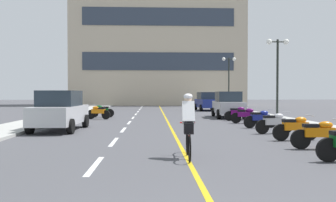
{
  "coord_description": "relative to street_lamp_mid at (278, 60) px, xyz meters",
  "views": [
    {
      "loc": [
        -0.64,
        -2.16,
        1.69
      ],
      "look_at": [
        0.08,
        14.15,
        1.33
      ],
      "focal_mm": 37.18,
      "sensor_mm": 36.0,
      "label": 1
    }
  ],
  "objects": [
    {
      "name": "street_lamp_mid",
      "position": [
        0.0,
        0.0,
        0.0
      ],
      "size": [
        1.46,
        0.36,
        5.04
      ],
      "color": "black",
      "rests_on": "curb_right"
    },
    {
      "name": "motorcycle_10",
      "position": [
        -11.56,
        2.83,
        -3.34
      ],
      "size": [
        1.7,
        0.6,
        0.92
      ],
      "color": "black",
      "rests_on": "ground"
    },
    {
      "name": "motorcycle_8",
      "position": [
        -2.7,
        -0.67,
        -3.34
      ],
      "size": [
        1.7,
        0.6,
        0.92
      ],
      "color": "black",
      "rests_on": "ground"
    },
    {
      "name": "parked_car_far",
      "position": [
        -2.64,
        12.16,
        -2.9
      ],
      "size": [
        2.14,
        4.3,
        1.82
      ],
      "color": "black",
      "rests_on": "ground"
    },
    {
      "name": "lane_dash_5",
      "position": [
        -9.33,
        2.27,
        -3.81
      ],
      "size": [
        0.14,
        2.2,
        0.01
      ],
      "primitive_type": "cube",
      "color": "silver",
      "rests_on": "ground"
    },
    {
      "name": "motorcycle_9",
      "position": [
        -11.55,
        1.07,
        -3.34
      ],
      "size": [
        1.63,
        0.81,
        0.92
      ],
      "color": "black",
      "rests_on": "ground"
    },
    {
      "name": "office_building",
      "position": [
        -7.15,
        29.79,
        6.24
      ],
      "size": [
        24.39,
        9.15,
        20.11
      ],
      "color": "#BCAD93",
      "rests_on": "ground"
    },
    {
      "name": "motorcycle_6",
      "position": [
        -2.7,
        -5.14,
        -3.34
      ],
      "size": [
        1.69,
        0.6,
        0.92
      ],
      "color": "black",
      "rests_on": "ground"
    },
    {
      "name": "parked_car_near",
      "position": [
        -12.2,
        -5.85,
        -2.9
      ],
      "size": [
        2.01,
        4.24,
        1.82
      ],
      "color": "black",
      "rests_on": "ground"
    },
    {
      "name": "lane_dash_4",
      "position": [
        -9.33,
        -1.73,
        -3.81
      ],
      "size": [
        0.14,
        2.2,
        0.01
      ],
      "primitive_type": "cube",
      "color": "silver",
      "rests_on": "ground"
    },
    {
      "name": "curb_right",
      "position": [
        -0.13,
        4.27,
        -3.76
      ],
      "size": [
        2.4,
        72.0,
        0.12
      ],
      "primitive_type": "cube",
      "color": "#A8A8A3",
      "rests_on": "ground"
    },
    {
      "name": "parked_car_mid",
      "position": [
        -2.69,
        2.21,
        -2.9
      ],
      "size": [
        2.09,
        4.28,
        1.82
      ],
      "color": "black",
      "rests_on": "ground"
    },
    {
      "name": "ground_plane",
      "position": [
        -7.33,
        1.27,
        -3.82
      ],
      "size": [
        140.0,
        140.0,
        0.0
      ],
      "primitive_type": "plane",
      "color": "#47474C"
    },
    {
      "name": "lane_dash_6",
      "position": [
        -9.33,
        6.27,
        -3.81
      ],
      "size": [
        0.14,
        2.2,
        0.01
      ],
      "primitive_type": "cube",
      "color": "silver",
      "rests_on": "ground"
    },
    {
      "name": "motorcycle_7",
      "position": [
        -2.72,
        -2.61,
        -3.34
      ],
      "size": [
        1.67,
        0.69,
        0.92
      ],
      "color": "black",
      "rests_on": "ground"
    },
    {
      "name": "lane_dash_8",
      "position": [
        -9.33,
        14.27,
        -3.81
      ],
      "size": [
        0.14,
        2.2,
        0.01
      ],
      "primitive_type": "cube",
      "color": "silver",
      "rests_on": "ground"
    },
    {
      "name": "motorcycle_5",
      "position": [
        -2.86,
        -7.55,
        -3.34
      ],
      "size": [
        1.69,
        0.62,
        0.92
      ],
      "color": "black",
      "rests_on": "ground"
    },
    {
      "name": "centre_line_yellow",
      "position": [
        -7.08,
        4.27,
        -3.81
      ],
      "size": [
        0.12,
        66.0,
        0.01
      ],
      "primitive_type": "cube",
      "color": "gold",
      "rests_on": "ground"
    },
    {
      "name": "lane_dash_7",
      "position": [
        -9.33,
        10.27,
        -3.81
      ],
      "size": [
        0.14,
        2.2,
        0.01
      ],
      "primitive_type": "cube",
      "color": "silver",
      "rests_on": "ground"
    },
    {
      "name": "curb_left",
      "position": [
        -14.53,
        4.27,
        -3.76
      ],
      "size": [
        2.4,
        72.0,
        0.12
      ],
      "primitive_type": "cube",
      "color": "#A8A8A3",
      "rests_on": "ground"
    },
    {
      "name": "motorcycle_4",
      "position": [
        -2.84,
        -9.67,
        -3.34
      ],
      "size": [
        1.7,
        0.6,
        0.92
      ],
      "color": "black",
      "rests_on": "ground"
    },
    {
      "name": "street_lamp_far",
      "position": [
        0.02,
        14.27,
        0.19
      ],
      "size": [
        1.46,
        0.36,
        5.35
      ],
      "color": "black",
      "rests_on": "curb_right"
    },
    {
      "name": "lane_dash_10",
      "position": [
        -9.33,
        22.27,
        -3.81
      ],
      "size": [
        0.14,
        2.2,
        0.01
      ],
      "primitive_type": "cube",
      "color": "silver",
      "rests_on": "ground"
    },
    {
      "name": "lane_dash_3",
      "position": [
        -9.33,
        -5.73,
        -3.81
      ],
      "size": [
        0.14,
        2.2,
        0.01
      ],
      "primitive_type": "cube",
      "color": "silver",
      "rests_on": "ground"
    },
    {
      "name": "lane_dash_9",
      "position": [
        -9.33,
        18.27,
        -3.81
      ],
      "size": [
        0.14,
        2.2,
        0.01
      ],
      "primitive_type": "cube",
      "color": "silver",
      "rests_on": "ground"
    },
    {
      "name": "lane_dash_2",
      "position": [
        -9.33,
        -9.73,
        -3.81
      ],
      "size": [
        0.14,
        2.2,
        0.01
      ],
      "primitive_type": "cube",
      "color": "silver",
      "rests_on": "ground"
    },
    {
      "name": "lane_dash_11",
      "position": [
        -9.33,
        26.27,
        -3.81
      ],
      "size": [
        0.14,
        2.2,
        0.01
      ],
      "primitive_type": "cube",
      "color": "silver",
      "rests_on": "ground"
    },
    {
      "name": "cyclist_rider",
      "position": [
        -7.04,
        -12.81,
        -2.93
      ],
      "size": [
        0.42,
        1.77,
        1.71
      ],
      "color": "black",
      "rests_on": "ground"
    },
    {
      "name": "lane_dash_1",
      "position": [
        -9.33,
        -13.73,
        -3.81
      ],
      "size": [
        0.14,
        2.2,
        0.01
      ],
      "primitive_type": "cube",
      "color": "silver",
      "rests_on": "ground"
    },
    {
      "name": "motorcycle_3",
      "position": [
        -2.93,
        -11.61,
        -3.34
      ],
      "size": [
        1.7,
        0.6,
        0.92
      ],
      "color": "black",
      "rests_on": "ground"
    }
  ]
}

